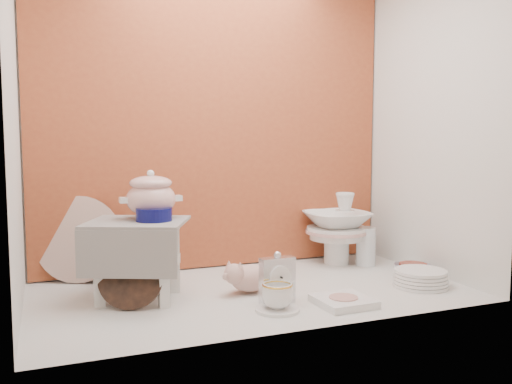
% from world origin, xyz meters
% --- Properties ---
extents(ground, '(1.80, 1.80, 0.00)m').
position_xyz_m(ground, '(0.00, 0.00, 0.00)').
color(ground, silver).
rests_on(ground, ground).
extents(niche_shell, '(1.86, 1.03, 1.53)m').
position_xyz_m(niche_shell, '(0.00, 0.18, 0.93)').
color(niche_shell, '#A74E29').
rests_on(niche_shell, ground).
extents(step_stool, '(0.48, 0.45, 0.32)m').
position_xyz_m(step_stool, '(-0.47, 0.07, 0.16)').
color(step_stool, silver).
rests_on(step_stool, ground).
extents(soup_tureen, '(0.30, 0.30, 0.20)m').
position_xyz_m(soup_tureen, '(-0.40, 0.11, 0.42)').
color(soup_tureen, white).
rests_on(soup_tureen, step_stool).
extents(cobalt_bowl, '(0.16, 0.16, 0.05)m').
position_xyz_m(cobalt_bowl, '(-0.41, 0.04, 0.34)').
color(cobalt_bowl, '#0A0C4D').
rests_on(cobalt_bowl, step_stool).
extents(floral_platter, '(0.40, 0.23, 0.39)m').
position_xyz_m(floral_platter, '(-0.67, 0.44, 0.19)').
color(floral_platter, white).
rests_on(floral_platter, ground).
extents(blue_white_vase, '(0.29, 0.29, 0.24)m').
position_xyz_m(blue_white_vase, '(-0.47, 0.37, 0.12)').
color(blue_white_vase, white).
rests_on(blue_white_vase, ground).
extents(lacquer_tray, '(0.28, 0.21, 0.24)m').
position_xyz_m(lacquer_tray, '(-0.51, -0.03, 0.12)').
color(lacquer_tray, black).
rests_on(lacquer_tray, ground).
extents(mantel_clock, '(0.14, 0.05, 0.20)m').
position_xyz_m(mantel_clock, '(0.03, -0.19, 0.10)').
color(mantel_clock, silver).
rests_on(mantel_clock, ground).
extents(plush_pig, '(0.24, 0.18, 0.13)m').
position_xyz_m(plush_pig, '(-0.02, -0.01, 0.06)').
color(plush_pig, '#D3A295').
rests_on(plush_pig, ground).
extents(teacup_saucer, '(0.19, 0.19, 0.01)m').
position_xyz_m(teacup_saucer, '(-0.01, -0.28, 0.01)').
color(teacup_saucer, white).
rests_on(teacup_saucer, ground).
extents(gold_rim_teacup, '(0.15, 0.15, 0.09)m').
position_xyz_m(gold_rim_teacup, '(-0.01, -0.28, 0.06)').
color(gold_rim_teacup, white).
rests_on(gold_rim_teacup, teacup_saucer).
extents(lattice_dish, '(0.21, 0.21, 0.03)m').
position_xyz_m(lattice_dish, '(0.26, -0.30, 0.01)').
color(lattice_dish, white).
rests_on(lattice_dish, ground).
extents(dinner_plate_stack, '(0.30, 0.30, 0.07)m').
position_xyz_m(dinner_plate_stack, '(0.71, -0.20, 0.04)').
color(dinner_plate_stack, white).
rests_on(dinner_plate_stack, ground).
extents(crystal_bowl, '(0.20, 0.20, 0.06)m').
position_xyz_m(crystal_bowl, '(0.79, -0.04, 0.03)').
color(crystal_bowl, silver).
rests_on(crystal_bowl, ground).
extents(clear_glass_vase, '(0.10, 0.10, 0.20)m').
position_xyz_m(clear_glass_vase, '(0.71, 0.24, 0.10)').
color(clear_glass_vase, silver).
rests_on(clear_glass_vase, ground).
extents(porcelain_tower, '(0.42, 0.42, 0.37)m').
position_xyz_m(porcelain_tower, '(0.59, 0.32, 0.19)').
color(porcelain_tower, white).
rests_on(porcelain_tower, ground).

